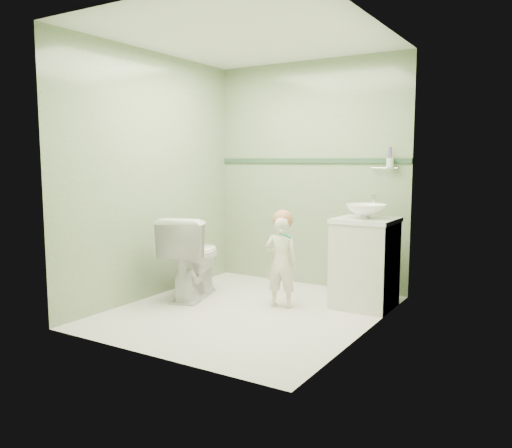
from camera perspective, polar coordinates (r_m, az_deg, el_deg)
The scene contains 12 objects.
ground at distance 4.73m, azimuth -0.96°, elevation -9.60°, with size 2.50×2.50×0.00m, color silver.
room_shell at distance 4.54m, azimuth -0.99°, elevation 5.07°, with size 2.50×2.54×2.40m.
trim_stripe at distance 5.62m, azimuth 5.84°, elevation 6.94°, with size 2.20×0.02×0.05m, color #2F5137.
vanity at distance 4.90m, azimuth 11.86°, elevation -4.37°, with size 0.52×0.50×0.80m, color beige.
counter at distance 4.83m, azimuth 11.99°, elevation 0.40°, with size 0.54×0.52×0.04m, color white.
basin at distance 4.82m, azimuth 12.01°, elevation 1.39°, with size 0.37×0.37×0.13m, color white.
faucet at distance 4.99m, azimuth 12.75°, elevation 2.48°, with size 0.03×0.13×0.18m.
cup_holder at distance 5.24m, azimuth 14.45°, elevation 6.56°, with size 0.26×0.07×0.21m.
toilet at distance 5.18m, azimuth -7.01°, elevation -3.56°, with size 0.46×0.80×0.82m, color white.
toddler at distance 4.79m, azimuth 2.79°, elevation -4.19°, with size 0.31×0.20×0.85m, color beige.
hair_cap at distance 4.76m, azimuth 2.96°, elevation 0.46°, with size 0.19×0.19×0.19m, color #AA7047.
teal_toothbrush at distance 4.61m, azimuth 3.31°, elevation -1.27°, with size 0.11×0.14×0.08m.
Camera 1 is at (2.43, -3.83, 1.35)m, focal length 36.37 mm.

